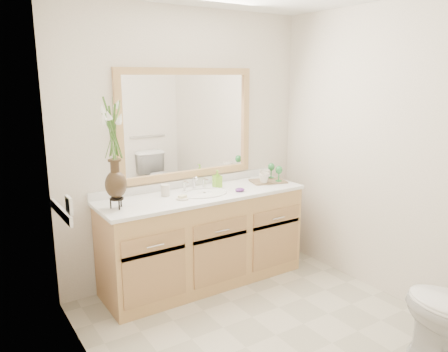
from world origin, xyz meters
TOP-DOWN VIEW (x-y plane):
  - floor at (0.00, 0.00)m, footprint 2.60×2.60m
  - wall_back at (0.00, 1.30)m, footprint 2.40×0.02m
  - wall_left at (-1.20, 0.00)m, footprint 0.02×2.60m
  - wall_right at (1.20, 0.00)m, footprint 0.02×2.60m
  - vanity at (0.00, 1.01)m, footprint 1.80×0.55m
  - counter at (0.00, 1.01)m, footprint 1.84×0.57m
  - sink at (0.00, 1.00)m, footprint 0.38×0.34m
  - mirror at (0.00, 1.28)m, footprint 1.32×0.04m
  - switch_plate at (-1.19, 0.76)m, footprint 0.02×0.12m
  - door at (-0.30, -1.29)m, footprint 0.80×0.03m
  - flower_vase at (-0.78, 0.99)m, footprint 0.19×0.19m
  - tumbler at (-0.31, 1.11)m, footprint 0.08×0.08m
  - soap_dish at (-0.24, 0.94)m, footprint 0.11×0.11m
  - soap_bottle at (0.21, 1.12)m, footprint 0.07×0.07m
  - purple_dish at (0.29, 0.88)m, footprint 0.10×0.08m
  - tray at (0.72, 1.02)m, footprint 0.37×0.29m
  - mug_left at (0.63, 0.97)m, footprint 0.12×0.12m
  - mug_right at (0.72, 1.07)m, footprint 0.13×0.13m
  - goblet_front at (0.79, 0.94)m, footprint 0.07×0.07m
  - goblet_back at (0.82, 1.10)m, footprint 0.07×0.07m

SIDE VIEW (x-z plane):
  - floor at x=0.00m, z-range 0.00..0.00m
  - vanity at x=0.00m, z-range 0.00..0.80m
  - sink at x=0.00m, z-range 0.66..0.89m
  - counter at x=0.00m, z-range 0.80..0.83m
  - tray at x=0.72m, z-range 0.83..0.85m
  - soap_dish at x=-0.24m, z-range 0.82..0.86m
  - purple_dish at x=0.29m, z-range 0.83..0.86m
  - tumbler at x=-0.31m, z-range 0.83..0.93m
  - mug_right at x=0.72m, z-range 0.85..0.94m
  - mug_left at x=0.63m, z-range 0.85..0.95m
  - soap_bottle at x=0.21m, z-range 0.83..0.97m
  - goblet_back at x=0.82m, z-range 0.87..1.02m
  - goblet_front at x=0.79m, z-range 0.87..1.02m
  - switch_plate at x=-1.19m, z-range 0.92..1.04m
  - door at x=-0.30m, z-range 0.00..2.00m
  - wall_back at x=0.00m, z-range 0.00..2.40m
  - wall_left at x=-1.20m, z-range 0.00..2.40m
  - wall_right at x=1.20m, z-range 0.00..2.40m
  - flower_vase at x=-0.78m, z-range 0.97..1.76m
  - mirror at x=0.00m, z-range 0.92..1.89m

